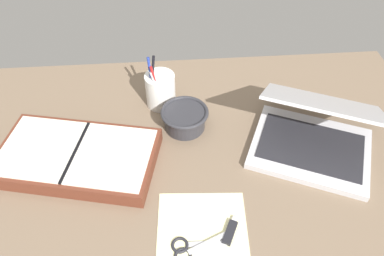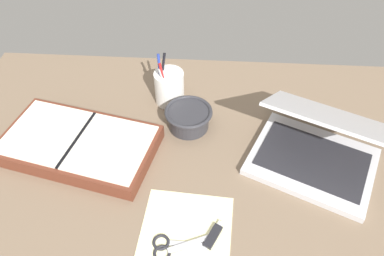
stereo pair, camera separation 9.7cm
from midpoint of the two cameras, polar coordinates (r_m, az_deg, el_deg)
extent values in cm
cube|color=#75604C|center=(97.22, 2.57, -7.53)|extent=(140.00, 100.00, 2.00)
cube|color=silver|center=(104.19, 20.39, -4.95)|extent=(37.71, 34.46, 1.80)
cube|color=#232328|center=(103.45, 20.53, -4.59)|extent=(31.60, 26.83, 0.24)
cube|color=silver|center=(100.85, 22.78, 1.57)|extent=(36.58, 31.97, 12.53)
cube|color=silver|center=(100.68, 22.69, 1.33)|extent=(33.40, 28.85, 10.93)
cylinder|color=#2D2D33|center=(105.81, 2.10, 1.25)|extent=(11.47, 11.47, 5.59)
torus|color=#2D2D33|center=(103.88, 2.14, 2.35)|extent=(13.49, 13.49, 1.08)
cylinder|color=white|center=(112.31, -0.99, 6.07)|extent=(8.81, 8.81, 10.48)
cylinder|color=black|center=(111.34, -2.10, 7.68)|extent=(2.66, 4.83, 14.32)
cylinder|color=#233899|center=(109.78, -2.26, 7.32)|extent=(1.77, 4.25, 15.32)
cylinder|color=#B21E1E|center=(108.93, -1.67, 6.52)|extent=(2.88, 1.84, 14.12)
cylinder|color=#B7B7BC|center=(109.28, -1.46, 6.14)|extent=(4.08, 1.80, 12.35)
cube|color=brown|center=(103.16, -14.31, -2.63)|extent=(44.40, 31.15, 4.12)
cube|color=silver|center=(106.12, -19.18, -0.64)|extent=(22.92, 24.35, 0.30)
cube|color=silver|center=(97.80, -9.48, -3.03)|extent=(22.92, 24.35, 0.30)
cube|color=black|center=(101.47, -14.55, -1.74)|extent=(5.38, 20.35, 0.30)
cube|color=#B7B7BC|center=(85.49, 3.00, -17.42)|extent=(9.59, 4.98, 0.30)
cube|color=#B7B7BC|center=(85.75, 3.00, -17.51)|extent=(9.93, 1.37, 0.30)
torus|color=#232328|center=(84.75, -1.15, -18.78)|extent=(3.90, 3.90, 0.70)
torus|color=#232328|center=(85.90, -1.36, -17.23)|extent=(3.90, 3.90, 0.70)
cube|color=#F4EFB2|center=(85.99, 2.41, -17.49)|extent=(22.08, 27.99, 0.16)
cube|color=black|center=(86.82, 6.55, -16.31)|extent=(4.43, 6.27, 1.00)
cube|color=silver|center=(88.53, 7.56, -14.49)|extent=(1.60, 1.60, 0.60)
camera|label=1|loc=(0.05, -87.13, 2.92)|focal=35.00mm
camera|label=2|loc=(0.05, 92.87, -2.92)|focal=35.00mm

